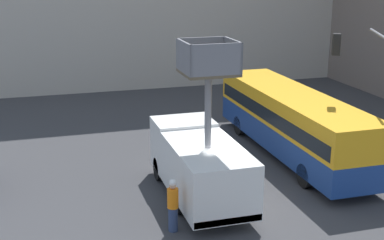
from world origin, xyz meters
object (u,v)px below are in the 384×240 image
Objects in this scene: road_worker_near_truck at (173,205)px; road_worker_directing at (299,152)px; city_bus at (292,119)px; utility_truck at (199,161)px.

road_worker_near_truck is 7.48m from road_worker_directing.
road_worker_directing is at bearing 154.88° from city_bus.
road_worker_near_truck is at bearing -125.77° from utility_truck.
utility_truck is at bearing 114.02° from city_bus.
utility_truck is at bearing -124.14° from road_worker_directing.
road_worker_near_truck is (-7.16, -5.64, -0.82)m from city_bus.
utility_truck reaches higher than city_bus.
road_worker_directing is at bearing -103.03° from road_worker_near_truck.
city_bus is 6.47× the size of road_worker_directing.
city_bus is (5.54, 3.39, 0.24)m from utility_truck.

